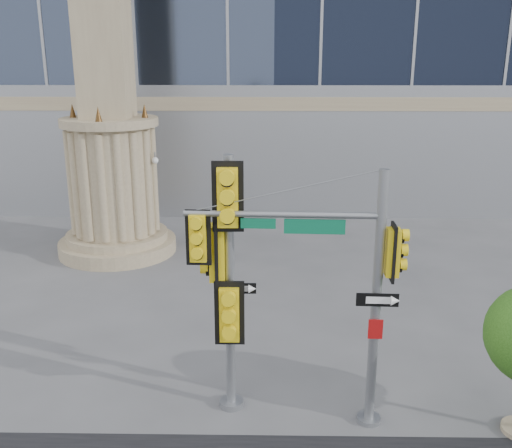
{
  "coord_description": "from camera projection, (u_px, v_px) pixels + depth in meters",
  "views": [
    {
      "loc": [
        -0.35,
        -11.65,
        7.22
      ],
      "look_at": [
        -0.58,
        2.0,
        3.19
      ],
      "focal_mm": 40.0,
      "sensor_mm": 36.0,
      "label": 1
    }
  ],
  "objects": [
    {
      "name": "main_signal_pole",
      "position": [
        328.0,
        272.0,
        10.87
      ],
      "size": [
        4.09,
        0.54,
        5.27
      ],
      "rotation": [
        0.0,
        0.0,
        -0.04
      ],
      "color": "slate",
      "rests_on": "ground"
    },
    {
      "name": "secondary_signal_pole",
      "position": [
        226.0,
        268.0,
        11.25
      ],
      "size": [
        0.93,
        0.69,
        5.45
      ],
      "rotation": [
        0.0,
        0.0,
        0.01
      ],
      "color": "slate",
      "rests_on": "ground"
    },
    {
      "name": "ground",
      "position": [
        280.0,
        380.0,
        13.21
      ],
      "size": [
        120.0,
        120.0,
        0.0
      ],
      "primitive_type": "plane",
      "color": "#545456",
      "rests_on": "ground"
    },
    {
      "name": "monument",
      "position": [
        108.0,
        106.0,
        20.38
      ],
      "size": [
        4.4,
        4.4,
        16.6
      ],
      "color": "gray",
      "rests_on": "ground"
    }
  ]
}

